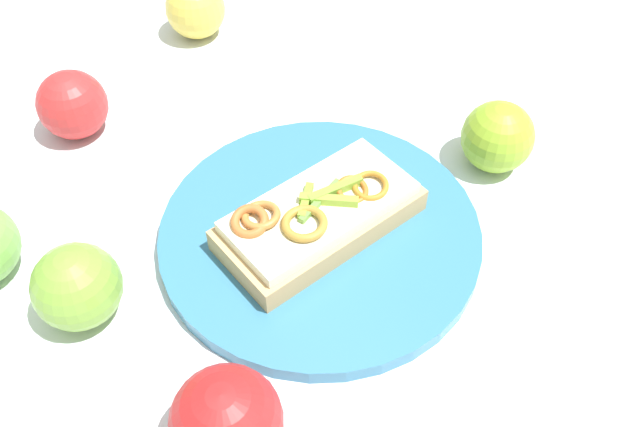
{
  "coord_description": "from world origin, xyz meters",
  "views": [
    {
      "loc": [
        -0.29,
        0.26,
        0.48
      ],
      "look_at": [
        0.0,
        0.0,
        0.04
      ],
      "focal_mm": 38.48,
      "sensor_mm": 36.0,
      "label": 1
    }
  ],
  "objects_px": {
    "plate": "(320,234)",
    "apple_3": "(195,9)",
    "apple_5": "(226,421)",
    "sandwich": "(319,216)",
    "apple_1": "(77,287)",
    "apple_2": "(498,137)",
    "apple_0": "(72,105)"
  },
  "relations": [
    {
      "from": "apple_3",
      "to": "apple_5",
      "type": "xyz_separation_m",
      "value": [
        -0.44,
        0.28,
        0.0
      ]
    },
    {
      "from": "apple_5",
      "to": "apple_1",
      "type": "bearing_deg",
      "value": 6.88
    },
    {
      "from": "plate",
      "to": "apple_3",
      "type": "bearing_deg",
      "value": -17.11
    },
    {
      "from": "apple_2",
      "to": "apple_5",
      "type": "distance_m",
      "value": 0.38
    },
    {
      "from": "apple_3",
      "to": "apple_2",
      "type": "bearing_deg",
      "value": -166.73
    },
    {
      "from": "sandwich",
      "to": "apple_2",
      "type": "bearing_deg",
      "value": 170.74
    },
    {
      "from": "plate",
      "to": "apple_1",
      "type": "bearing_deg",
      "value": 70.25
    },
    {
      "from": "apple_1",
      "to": "plate",
      "type": "bearing_deg",
      "value": -109.75
    },
    {
      "from": "apple_0",
      "to": "apple_5",
      "type": "xyz_separation_m",
      "value": [
        -0.38,
        0.09,
        0.0
      ]
    },
    {
      "from": "sandwich",
      "to": "apple_2",
      "type": "height_order",
      "value": "apple_2"
    },
    {
      "from": "sandwich",
      "to": "apple_5",
      "type": "distance_m",
      "value": 0.2
    },
    {
      "from": "sandwich",
      "to": "apple_1",
      "type": "height_order",
      "value": "apple_1"
    },
    {
      "from": "apple_0",
      "to": "apple_3",
      "type": "height_order",
      "value": "same"
    },
    {
      "from": "apple_2",
      "to": "apple_3",
      "type": "height_order",
      "value": "same"
    },
    {
      "from": "apple_5",
      "to": "apple_2",
      "type": "bearing_deg",
      "value": -80.65
    },
    {
      "from": "sandwich",
      "to": "apple_2",
      "type": "xyz_separation_m",
      "value": [
        -0.04,
        -0.2,
        0.0
      ]
    },
    {
      "from": "plate",
      "to": "apple_3",
      "type": "distance_m",
      "value": 0.36
    },
    {
      "from": "apple_2",
      "to": "apple_3",
      "type": "bearing_deg",
      "value": 13.27
    },
    {
      "from": "plate",
      "to": "apple_5",
      "type": "bearing_deg",
      "value": 119.97
    },
    {
      "from": "apple_5",
      "to": "sandwich",
      "type": "bearing_deg",
      "value": -59.81
    },
    {
      "from": "plate",
      "to": "sandwich",
      "type": "height_order",
      "value": "sandwich"
    },
    {
      "from": "apple_0",
      "to": "apple_3",
      "type": "distance_m",
      "value": 0.2
    },
    {
      "from": "sandwich",
      "to": "apple_0",
      "type": "distance_m",
      "value": 0.29
    },
    {
      "from": "apple_1",
      "to": "sandwich",
      "type": "bearing_deg",
      "value": -109.84
    },
    {
      "from": "apple_0",
      "to": "apple_2",
      "type": "relative_size",
      "value": 1.0
    },
    {
      "from": "sandwich",
      "to": "apple_0",
      "type": "bearing_deg",
      "value": -69.83
    },
    {
      "from": "apple_0",
      "to": "apple_3",
      "type": "xyz_separation_m",
      "value": [
        0.06,
        -0.19,
        -0.0
      ]
    },
    {
      "from": "apple_0",
      "to": "apple_1",
      "type": "xyz_separation_m",
      "value": [
        -0.21,
        0.11,
        0.0
      ]
    },
    {
      "from": "apple_2",
      "to": "apple_1",
      "type": "bearing_deg",
      "value": 74.15
    },
    {
      "from": "apple_2",
      "to": "apple_3",
      "type": "xyz_separation_m",
      "value": [
        0.38,
        0.09,
        -0.0
      ]
    },
    {
      "from": "apple_2",
      "to": "apple_5",
      "type": "height_order",
      "value": "apple_5"
    },
    {
      "from": "apple_0",
      "to": "apple_2",
      "type": "distance_m",
      "value": 0.43
    }
  ]
}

